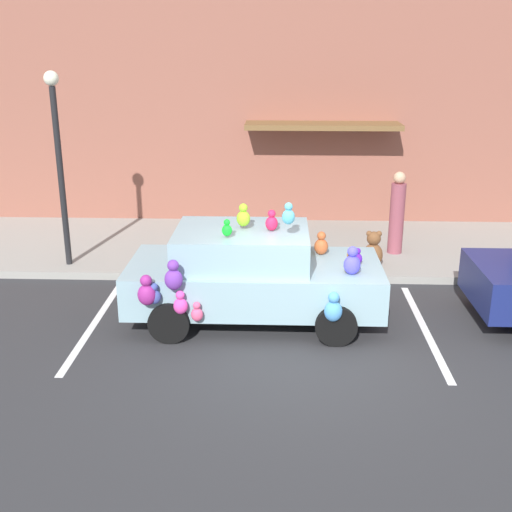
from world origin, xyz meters
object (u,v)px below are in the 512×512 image
street_lamp_post (58,149)px  pedestrian_near_shopfront (397,215)px  plush_covered_car (251,274)px  teddy_bear_on_sidewalk (373,250)px

street_lamp_post → pedestrian_near_shopfront: street_lamp_post is taller
plush_covered_car → teddy_bear_on_sidewalk: 3.24m
plush_covered_car → pedestrian_near_shopfront: (2.89, 3.19, 0.18)m
pedestrian_near_shopfront → plush_covered_car: bearing=-132.2°
plush_covered_car → teddy_bear_on_sidewalk: plush_covered_car is taller
plush_covered_car → teddy_bear_on_sidewalk: bearing=44.4°
teddy_bear_on_sidewalk → street_lamp_post: (-6.08, -0.05, 1.97)m
street_lamp_post → pedestrian_near_shopfront: size_ratio=2.16×
plush_covered_car → street_lamp_post: (-3.78, 2.21, 1.66)m
teddy_bear_on_sidewalk → street_lamp_post: street_lamp_post is taller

